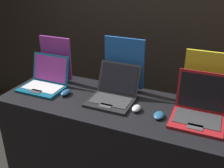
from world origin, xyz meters
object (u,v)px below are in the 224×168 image
(laptop_front, at_px, (45,81))
(promo_stand_back, at_px, (205,81))
(mouse_front, at_px, (66,93))
(mouse_back, at_px, (159,115))
(laptop_middle, at_px, (113,93))
(mouse_middle, at_px, (136,108))
(laptop_back, at_px, (199,110))
(promo_stand_front, at_px, (56,60))
(promo_stand_middle, at_px, (124,65))

(laptop_front, xyz_separation_m, promo_stand_back, (1.23, 0.19, 0.14))
(mouse_front, distance_m, mouse_back, 0.76)
(laptop_middle, height_order, mouse_middle, laptop_middle)
(laptop_back, bearing_deg, mouse_back, -159.77)
(laptop_front, xyz_separation_m, mouse_middle, (0.82, -0.06, -0.04))
(promo_stand_front, height_order, promo_stand_back, promo_stand_back)
(mouse_middle, xyz_separation_m, promo_stand_middle, (-0.21, 0.30, 0.19))
(laptop_middle, relative_size, promo_stand_middle, 0.84)
(laptop_front, bearing_deg, laptop_middle, 2.16)
(laptop_front, xyz_separation_m, mouse_back, (0.99, -0.09, -0.04))
(mouse_middle, xyz_separation_m, promo_stand_back, (0.41, 0.25, 0.18))
(promo_stand_middle, bearing_deg, promo_stand_front, -174.30)
(mouse_middle, xyz_separation_m, laptop_back, (0.41, 0.07, 0.05))
(laptop_front, xyz_separation_m, promo_stand_middle, (0.61, 0.24, 0.14))
(laptop_middle, xyz_separation_m, mouse_middle, (0.21, -0.09, -0.04))
(promo_stand_front, distance_m, promo_stand_back, 1.23)
(promo_stand_middle, height_order, mouse_back, promo_stand_middle)
(laptop_front, distance_m, mouse_back, 0.99)
(promo_stand_middle, relative_size, laptop_back, 1.28)
(mouse_front, relative_size, promo_stand_front, 0.29)
(mouse_front, xyz_separation_m, laptop_middle, (0.38, 0.07, 0.04))
(mouse_front, xyz_separation_m, mouse_back, (0.76, -0.03, -0.00))
(laptop_front, bearing_deg, mouse_back, -4.98)
(mouse_front, distance_m, promo_stand_front, 0.36)
(laptop_front, distance_m, mouse_middle, 0.82)
(promo_stand_front, distance_m, laptop_back, 1.25)
(laptop_middle, height_order, mouse_back, laptop_middle)
(laptop_back, height_order, promo_stand_back, promo_stand_back)
(mouse_back, bearing_deg, mouse_front, 177.37)
(laptop_back, bearing_deg, laptop_middle, 178.18)
(laptop_back, distance_m, promo_stand_back, 0.22)
(mouse_front, distance_m, promo_stand_middle, 0.51)
(laptop_front, relative_size, mouse_back, 3.31)
(promo_stand_front, relative_size, mouse_middle, 4.05)
(laptop_back, height_order, mouse_back, laptop_back)
(laptop_back, bearing_deg, mouse_middle, -170.84)
(mouse_front, distance_m, laptop_back, 1.00)
(promo_stand_middle, distance_m, mouse_back, 0.54)
(mouse_back, height_order, promo_stand_back, promo_stand_back)
(promo_stand_back, bearing_deg, mouse_middle, -148.76)
(mouse_middle, bearing_deg, mouse_back, -7.81)
(laptop_front, relative_size, promo_stand_back, 0.84)
(laptop_front, relative_size, laptop_middle, 0.97)
(promo_stand_front, distance_m, mouse_back, 1.04)
(mouse_front, bearing_deg, mouse_back, -2.63)
(promo_stand_front, xyz_separation_m, promo_stand_middle, (0.61, 0.06, 0.02))
(laptop_back, xyz_separation_m, promo_stand_back, (-0.00, 0.18, 0.13))
(promo_stand_front, bearing_deg, laptop_middle, -14.46)
(promo_stand_middle, xyz_separation_m, promo_stand_back, (0.62, -0.05, -0.01))
(laptop_middle, relative_size, mouse_back, 3.41)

